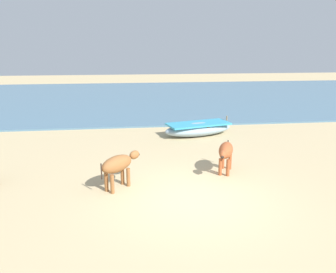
# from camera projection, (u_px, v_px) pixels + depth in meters

# --- Properties ---
(ground) EXTENTS (80.00, 80.00, 0.00)m
(ground) POSITION_uv_depth(u_px,v_px,m) (192.00, 199.00, 8.57)
(ground) COLOR tan
(sea_water) EXTENTS (60.00, 20.00, 0.08)m
(sea_water) POSITION_uv_depth(u_px,v_px,m) (147.00, 97.00, 25.75)
(sea_water) COLOR slate
(sea_water) RESTS_ON ground
(fishing_boat_0) EXTENTS (3.29, 1.89, 0.77)m
(fishing_boat_0) POSITION_uv_depth(u_px,v_px,m) (198.00, 129.00, 14.61)
(fishing_boat_0) COLOR #8CA5B7
(fishing_boat_0) RESTS_ON ground
(cow_adult_brown) EXTENTS (1.20, 1.21, 0.95)m
(cow_adult_brown) POSITION_uv_depth(u_px,v_px,m) (118.00, 165.00, 9.06)
(cow_adult_brown) COLOR brown
(cow_adult_brown) RESTS_ON ground
(cow_second_adult_rust) EXTENTS (0.84, 1.40, 0.94)m
(cow_second_adult_rust) POSITION_uv_depth(u_px,v_px,m) (226.00, 152.00, 10.18)
(cow_second_adult_rust) COLOR #9E4C28
(cow_second_adult_rust) RESTS_ON ground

